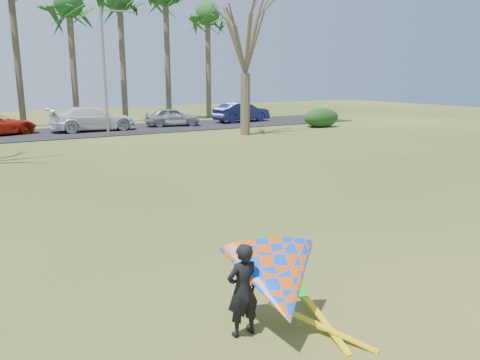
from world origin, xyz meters
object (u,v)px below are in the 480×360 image
car_3 (93,119)px  car_5 (241,112)px  streetlight (107,66)px  car_4 (172,117)px  kite_flyer (275,282)px  bare_tree_right (245,32)px

car_3 → car_5: size_ratio=1.18×
streetlight → car_3: size_ratio=1.38×
car_3 → car_4: car_3 is taller
car_4 → kite_flyer: (-10.37, -28.40, 0.07)m
car_4 → car_5: (6.31, 0.18, 0.10)m
streetlight → car_5: bearing=15.7°
bare_tree_right → streetlight: size_ratio=1.15×
car_3 → car_4: 6.06m
streetlight → car_5: (12.01, 3.38, -3.59)m
bare_tree_right → car_4: size_ratio=2.22×
bare_tree_right → car_4: 9.49m
car_4 → streetlight: bearing=131.8°
streetlight → bare_tree_right: bearing=-27.0°
car_3 → kite_flyer: size_ratio=2.43×
car_3 → kite_flyer: 28.58m
bare_tree_right → kite_flyer: 25.27m
bare_tree_right → car_5: bearing=60.5°
bare_tree_right → streetlight: 9.05m
bare_tree_right → car_3: 12.20m
car_4 → car_5: bearing=-75.8°
car_3 → car_5: bearing=-87.7°
car_5 → kite_flyer: (-16.69, -28.58, -0.03)m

